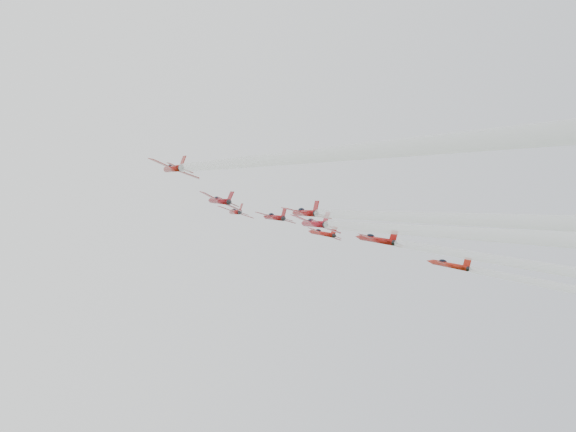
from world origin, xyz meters
TOP-DOWN VIEW (x-y plane):
  - jet_lead at (-0.34, 27.22)m, footprint 9.42×11.71m
  - jet_row2_left at (-10.17, 13.69)m, footprint 10.20×12.68m
  - jet_row2_center at (0.71, 9.18)m, footprint 9.35×11.63m
  - jet_row2_right at (12.49, 8.74)m, footprint 8.56×10.65m
  - jet_center at (2.46, -45.67)m, footprint 10.62×95.14m
  - jet_rear_farleft at (-28.96, -46.32)m, footprint 8.60×77.06m
  - jet_rear_left at (-6.10, -49.89)m, footprint 9.03×80.89m

SIDE VIEW (x-z plane):
  - jet_rear_left at x=-6.10m, z-range 74.43..132.05m
  - jet_rear_farleft at x=-28.96m, z-range 78.32..133.21m
  - jet_center at x=2.46m, z-range 72.34..140.11m
  - jet_row2_right at x=12.49m, z-range 140.83..148.62m
  - jet_row2_center at x=0.71m, z-range 140.78..149.29m
  - jet_row2_left at x=-10.17m, z-range 143.59..152.87m
  - jet_lead at x=-0.34m, z-range 153.49..162.06m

